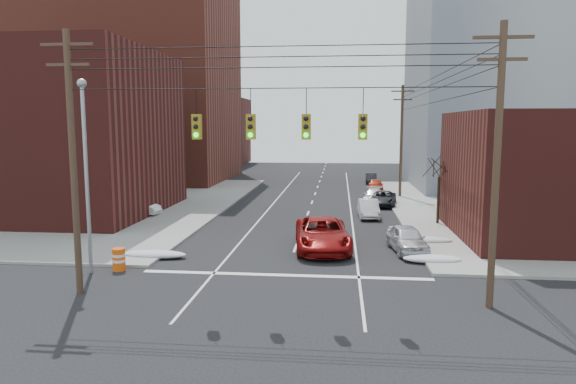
% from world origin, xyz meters
% --- Properties ---
extents(ground, '(160.00, 160.00, 0.00)m').
position_xyz_m(ground, '(0.00, 0.00, 0.00)').
color(ground, black).
rests_on(ground, ground).
extents(sidewalk_nw, '(40.00, 40.00, 0.15)m').
position_xyz_m(sidewalk_nw, '(-27.00, 27.00, 0.07)').
color(sidewalk_nw, gray).
rests_on(sidewalk_nw, ground).
extents(building_brick_tall, '(24.00, 20.00, 30.00)m').
position_xyz_m(building_brick_tall, '(-24.00, 48.00, 15.00)').
color(building_brick_tall, maroon).
rests_on(building_brick_tall, ground).
extents(building_brick_near, '(20.00, 16.00, 13.00)m').
position_xyz_m(building_brick_near, '(-22.00, 22.00, 6.50)').
color(building_brick_near, '#501B18').
rests_on(building_brick_near, ground).
extents(building_brick_far, '(22.00, 18.00, 12.00)m').
position_xyz_m(building_brick_far, '(-26.00, 74.00, 6.00)').
color(building_brick_far, '#501B18').
rests_on(building_brick_far, ground).
extents(building_office, '(22.00, 20.00, 25.00)m').
position_xyz_m(building_office, '(22.00, 44.00, 12.50)').
color(building_office, gray).
rests_on(building_office, ground).
extents(building_glass, '(20.00, 18.00, 22.00)m').
position_xyz_m(building_glass, '(24.00, 70.00, 11.00)').
color(building_glass, gray).
rests_on(building_glass, ground).
extents(utility_pole_left, '(2.20, 0.28, 11.00)m').
position_xyz_m(utility_pole_left, '(-8.50, 3.00, 5.78)').
color(utility_pole_left, '#473323').
rests_on(utility_pole_left, ground).
extents(utility_pole_right, '(2.20, 0.28, 11.00)m').
position_xyz_m(utility_pole_right, '(8.50, 3.00, 5.78)').
color(utility_pole_right, '#473323').
rests_on(utility_pole_right, ground).
extents(utility_pole_far, '(2.20, 0.28, 11.00)m').
position_xyz_m(utility_pole_far, '(8.50, 34.00, 5.78)').
color(utility_pole_far, '#473323').
rests_on(utility_pole_far, ground).
extents(traffic_signals, '(17.00, 0.42, 2.02)m').
position_xyz_m(traffic_signals, '(0.10, 2.97, 7.17)').
color(traffic_signals, black).
rests_on(traffic_signals, ground).
extents(street_light, '(0.44, 0.44, 9.32)m').
position_xyz_m(street_light, '(-9.50, 6.00, 5.54)').
color(street_light, gray).
rests_on(street_light, ground).
extents(bare_tree, '(2.09, 2.20, 4.93)m').
position_xyz_m(bare_tree, '(9.59, 20.00, 2.32)').
color(bare_tree, black).
rests_on(bare_tree, ground).
extents(snow_nw, '(3.50, 1.08, 0.42)m').
position_xyz_m(snow_nw, '(-7.40, 9.00, 0.21)').
color(snow_nw, silver).
rests_on(snow_nw, ground).
extents(snow_ne, '(3.00, 1.08, 0.42)m').
position_xyz_m(snow_ne, '(7.40, 9.50, 0.21)').
color(snow_ne, silver).
rests_on(snow_ne, ground).
extents(snow_east_far, '(4.00, 1.08, 0.42)m').
position_xyz_m(snow_east_far, '(7.40, 14.00, 0.21)').
color(snow_east_far, silver).
rests_on(snow_east_far, ground).
extents(red_pickup, '(3.63, 6.80, 1.82)m').
position_xyz_m(red_pickup, '(1.58, 11.85, 0.91)').
color(red_pickup, maroon).
rests_on(red_pickup, ground).
extents(parked_car_a, '(2.28, 4.53, 1.48)m').
position_xyz_m(parked_car_a, '(6.40, 11.83, 0.74)').
color(parked_car_a, silver).
rests_on(parked_car_a, ground).
extents(parked_car_b, '(1.59, 4.23, 1.38)m').
position_xyz_m(parked_car_b, '(4.80, 22.63, 0.69)').
color(parked_car_b, silver).
rests_on(parked_car_b, ground).
extents(parked_car_c, '(2.83, 5.01, 1.32)m').
position_xyz_m(parked_car_c, '(6.40, 28.51, 0.66)').
color(parked_car_c, black).
rests_on(parked_car_c, ground).
extents(parked_car_d, '(2.14, 4.47, 1.26)m').
position_xyz_m(parked_car_d, '(5.73, 30.63, 0.63)').
color(parked_car_d, silver).
rests_on(parked_car_d, ground).
extents(parked_car_e, '(1.84, 4.12, 1.37)m').
position_xyz_m(parked_car_e, '(6.40, 38.40, 0.69)').
color(parked_car_e, '#99240D').
rests_on(parked_car_e, ground).
extents(parked_car_f, '(1.43, 3.82, 1.25)m').
position_xyz_m(parked_car_f, '(6.40, 46.52, 0.62)').
color(parked_car_f, black).
rests_on(parked_car_f, ground).
extents(lot_car_a, '(3.91, 1.77, 1.24)m').
position_xyz_m(lot_car_a, '(-13.32, 21.10, 0.77)').
color(lot_car_a, white).
rests_on(lot_car_a, sidewalk_nw).
extents(lot_car_b, '(4.99, 3.62, 1.26)m').
position_xyz_m(lot_car_b, '(-15.41, 25.41, 0.78)').
color(lot_car_b, '#BABABF').
rests_on(lot_car_b, sidewalk_nw).
extents(lot_car_c, '(5.22, 2.15, 1.51)m').
position_xyz_m(lot_car_c, '(-19.25, 21.52, 0.91)').
color(lot_car_c, black).
rests_on(lot_car_c, sidewalk_nw).
extents(lot_car_d, '(4.80, 2.43, 1.57)m').
position_xyz_m(lot_car_d, '(-18.73, 26.99, 0.93)').
color(lot_car_d, silver).
rests_on(lot_car_d, sidewalk_nw).
extents(construction_barrel, '(0.79, 0.79, 1.11)m').
position_xyz_m(construction_barrel, '(-8.30, 6.50, 0.57)').
color(construction_barrel, '#E2500B').
rests_on(construction_barrel, ground).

